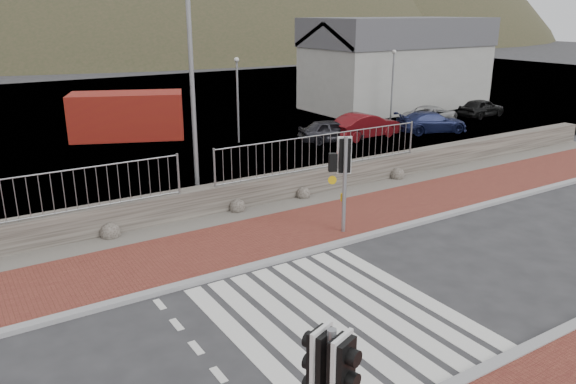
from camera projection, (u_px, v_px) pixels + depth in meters
ground at (336, 316)px, 11.96m from camera, size 220.00×220.00×0.00m
sidewalk_far at (238, 244)px, 15.56m from camera, size 40.00×3.00×0.08m
kerb_far at (265, 263)px, 14.35m from camera, size 40.00×0.25×0.12m
zebra_crossing at (336, 316)px, 11.96m from camera, size 4.62×5.60×0.01m
gravel_strip at (208, 223)px, 17.17m from camera, size 40.00×1.50×0.06m
stone_wall at (196, 202)px, 17.68m from camera, size 40.00×0.60×0.90m
railing at (196, 161)px, 17.14m from camera, size 18.07×0.07×1.22m
quay at (61, 117)px, 34.37m from camera, size 120.00×40.00×0.50m
harbor_building at (397, 63)px, 37.24m from camera, size 12.20×6.20×5.80m
hills_backdrop at (45, 196)px, 93.09m from camera, size 254.00×90.00×100.00m
traffic_signal_far at (344, 165)px, 15.74m from camera, size 0.71×0.47×2.89m
streetlight at (196, 62)px, 17.25m from camera, size 1.70×0.78×8.36m
shipping_container at (127, 116)px, 28.42m from camera, size 5.97×4.22×2.30m
car_a at (331, 131)px, 27.72m from camera, size 3.50×2.09×1.12m
car_b at (365, 126)px, 28.54m from camera, size 3.95×1.59×1.28m
car_c at (431, 122)px, 29.85m from camera, size 4.15×2.63×1.12m
car_d at (431, 115)px, 31.87m from camera, size 4.37×2.92×1.11m
car_e at (481, 108)px, 34.25m from camera, size 3.41×1.60×1.13m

